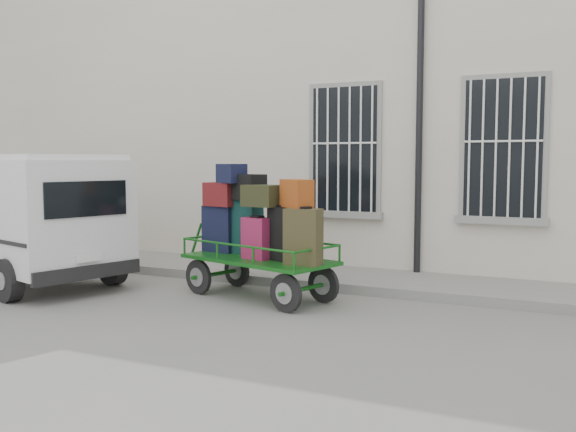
# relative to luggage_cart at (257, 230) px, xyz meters

# --- Properties ---
(ground) EXTENTS (80.00, 80.00, 0.00)m
(ground) POSITION_rel_luggage_cart_xyz_m (0.86, -0.54, -1.02)
(ground) COLOR slate
(ground) RESTS_ON ground
(building) EXTENTS (24.00, 5.15, 6.00)m
(building) POSITION_rel_luggage_cart_xyz_m (0.86, 4.96, 1.98)
(building) COLOR beige
(building) RESTS_ON ground
(sidewalk) EXTENTS (24.00, 1.70, 0.15)m
(sidewalk) POSITION_rel_luggage_cart_xyz_m (0.86, 1.66, -0.95)
(sidewalk) COLOR slate
(sidewalk) RESTS_ON ground
(luggage_cart) EXTENTS (2.81, 1.68, 2.00)m
(luggage_cart) POSITION_rel_luggage_cart_xyz_m (0.00, 0.00, 0.00)
(luggage_cart) COLOR black
(luggage_cart) RESTS_ON ground
(van) EXTENTS (4.57, 2.87, 2.15)m
(van) POSITION_rel_luggage_cart_xyz_m (-4.20, -0.62, 0.21)
(van) COLOR silver
(van) RESTS_ON ground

